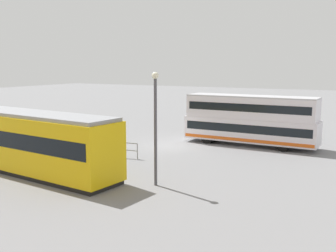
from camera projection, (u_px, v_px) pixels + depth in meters
The scene contains 7 objects.
ground_plane at pixel (171, 146), 31.17m from camera, with size 160.00×160.00×0.00m, color slate.
double_decker_bus at pixel (250, 120), 31.30m from camera, with size 10.39×2.64×3.92m.
tram_yellow at pixel (24, 140), 23.67m from camera, with size 13.82×3.98×3.58m.
pedestrian_near_railing at pixel (81, 141), 28.04m from camera, with size 0.34×0.36×1.71m.
pedestrian_railing at pixel (96, 145), 28.09m from camera, with size 6.64×0.68×1.08m.
info_sign at pixel (44, 124), 30.61m from camera, with size 1.22×0.21×2.57m.
street_lamp at pixel (155, 119), 20.53m from camera, with size 0.36×0.36×5.93m.
Camera 1 is at (-14.37, 26.99, 6.27)m, focal length 42.75 mm.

